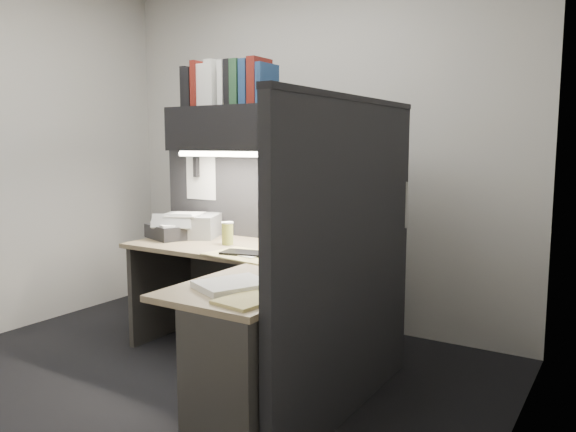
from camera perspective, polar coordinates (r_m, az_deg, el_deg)
The scene contains 22 objects.
floor at distance 3.49m, azimuth -10.68°, elevation -16.37°, with size 3.50×3.50×0.00m, color black.
wall_back at distance 4.42m, azimuth 2.26°, elevation 6.73°, with size 3.50×0.04×2.70m, color beige.
wall_right at distance 2.38m, azimuth 21.43°, elevation 5.71°, with size 0.04×3.00×2.70m, color beige.
partition_back at distance 3.96m, azimuth -1.50°, elevation -1.33°, with size 1.90×0.06×1.60m, color black.
partition_right at distance 2.85m, azimuth 6.18°, elevation -4.78°, with size 0.06×1.50×1.60m, color black.
desk at distance 3.08m, azimuth -4.95°, elevation -10.75°, with size 1.70×1.53×0.73m.
overhead_shelf at distance 3.71m, azimuth -1.85°, elevation 8.93°, with size 1.55×0.34×0.30m, color black.
task_light_tube at distance 3.60m, azimuth -3.08°, elevation 6.27°, with size 0.04×0.04×1.32m, color white.
monitor at distance 3.72m, azimuth 0.48°, elevation 0.11°, with size 0.46×0.26×0.50m.
keyboard at distance 3.36m, azimuth -3.06°, elevation -3.92°, with size 0.45×0.15×0.02m, color black.
mousepad at distance 3.32m, azimuth 2.95°, elevation -4.22°, with size 0.20×0.18×0.00m, color #1B2897.
mouse at distance 3.32m, azimuth 3.31°, elevation -3.87°, with size 0.06×0.10×0.04m, color black.
telephone at distance 3.42m, azimuth 6.26°, elevation -3.27°, with size 0.20×0.21×0.08m, color beige.
coffee_cup at distance 3.75m, azimuth -6.17°, elevation -1.83°, with size 0.08×0.08×0.14m, color #ACAC45.
printer at distance 4.12m, azimuth -9.90°, elevation -0.96°, with size 0.40×0.34×0.16m, color gray.
notebook_stack at distance 4.08m, azimuth -11.73°, elevation -1.53°, with size 0.33×0.27×0.10m, color black.
open_folder at distance 3.38m, azimuth -4.22°, elevation -3.98°, with size 0.48×0.31×0.01m, color #CABC71.
paper_stack_a at distance 2.72m, azimuth 0.47°, elevation -6.27°, with size 0.27×0.23×0.05m, color white.
paper_stack_b at distance 2.64m, azimuth -5.65°, elevation -6.98°, with size 0.25×0.32×0.03m, color white.
manila_stack at distance 2.42m, azimuth -4.10°, elevation -8.51°, with size 0.20×0.26×0.01m, color #CABC71.
binder_row at distance 3.94m, azimuth -6.16°, elevation 13.13°, with size 0.71×0.26×0.31m.
pinned_papers at distance 3.41m, azimuth 0.56°, elevation 1.57°, with size 1.76×1.31×0.51m.
Camera 1 is at (2.19, -2.34, 1.40)m, focal length 35.00 mm.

